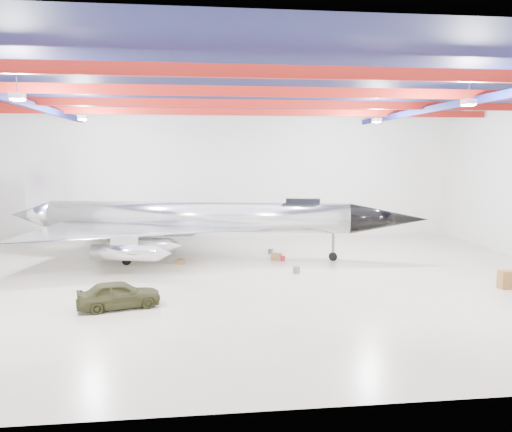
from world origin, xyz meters
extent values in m
plane|color=#C0B098|center=(0.00, 0.00, 0.00)|extent=(40.00, 40.00, 0.00)
plane|color=silver|center=(0.00, 15.00, 5.50)|extent=(40.00, 0.00, 40.00)
plane|color=#0A0F38|center=(0.00, 0.00, 11.00)|extent=(40.00, 40.00, 0.00)
cube|color=maroon|center=(0.00, -9.00, 10.40)|extent=(39.50, 0.25, 0.50)
cube|color=maroon|center=(0.00, -3.00, 10.40)|extent=(39.50, 0.25, 0.50)
cube|color=maroon|center=(0.00, 3.00, 10.40)|extent=(39.50, 0.25, 0.50)
cube|color=maroon|center=(0.00, 9.00, 10.40)|extent=(39.50, 0.25, 0.50)
cube|color=#0D1552|center=(-12.00, 0.00, 10.10)|extent=(0.25, 29.50, 0.40)
cube|color=#0D1552|center=(12.00, 0.00, 10.10)|extent=(0.25, 29.50, 0.40)
cube|color=silver|center=(-10.00, -6.00, 9.70)|extent=(0.55, 0.55, 0.25)
cube|color=silver|center=(10.00, -6.00, 9.70)|extent=(0.55, 0.55, 0.25)
cube|color=silver|center=(-10.00, 6.00, 9.70)|extent=(0.55, 0.55, 0.25)
cube|color=silver|center=(10.00, 6.00, 9.70)|extent=(0.55, 0.55, 0.25)
cylinder|color=silver|center=(-2.63, 6.59, 2.95)|extent=(21.04, 6.45, 2.11)
cone|color=black|center=(10.25, 3.85, 2.95)|extent=(5.59, 3.16, 2.11)
cone|color=silver|center=(-14.47, 9.12, 2.95)|extent=(3.53, 2.72, 2.11)
cube|color=silver|center=(-13.44, 8.90, 5.69)|extent=(2.91, 0.74, 4.74)
cube|color=black|center=(4.59, 5.06, 4.06)|extent=(2.44, 1.31, 0.53)
cylinder|color=silver|center=(-6.92, 1.59, 1.47)|extent=(4.11, 1.76, 0.95)
cylinder|color=silver|center=(-6.37, 4.16, 1.47)|extent=(4.11, 1.76, 0.95)
cylinder|color=silver|center=(-5.06, 10.34, 1.47)|extent=(4.11, 1.76, 0.95)
cylinder|color=silver|center=(-4.51, 12.92, 1.47)|extent=(4.11, 1.76, 0.95)
cylinder|color=#59595B|center=(6.65, 4.62, 0.95)|extent=(0.19, 0.19, 1.90)
cylinder|color=black|center=(6.65, 4.62, 0.29)|extent=(0.63, 0.35, 0.59)
cylinder|color=#59595B|center=(-7.29, 4.90, 0.95)|extent=(0.19, 0.19, 1.90)
cylinder|color=black|center=(-7.29, 4.90, 0.29)|extent=(0.63, 0.35, 0.59)
cylinder|color=#59595B|center=(-6.20, 10.05, 0.95)|extent=(0.19, 0.19, 1.90)
cylinder|color=black|center=(-6.20, 10.05, 0.29)|extent=(0.63, 0.35, 0.59)
imported|color=#33341A|center=(-6.36, -4.60, 0.66)|extent=(4.15, 2.48, 1.32)
cube|color=brown|center=(14.22, -3.54, 0.50)|extent=(1.11, 0.60, 0.99)
cube|color=olive|center=(-3.79, 4.71, 0.17)|extent=(0.60, 0.54, 0.34)
cylinder|color=#59595B|center=(3.43, 1.32, 0.20)|extent=(0.44, 0.44, 0.39)
cube|color=olive|center=(2.79, 5.21, 0.24)|extent=(0.82, 0.73, 0.48)
cube|color=#59595B|center=(-5.80, 7.99, 0.15)|extent=(0.45, 0.36, 0.30)
cylinder|color=#A9101F|center=(3.19, 5.01, 0.17)|extent=(0.46, 0.46, 0.33)
cylinder|color=#59595B|center=(2.74, 7.57, 0.17)|extent=(0.42, 0.42, 0.35)
camera|label=1|loc=(-2.58, -28.29, 7.26)|focal=35.00mm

